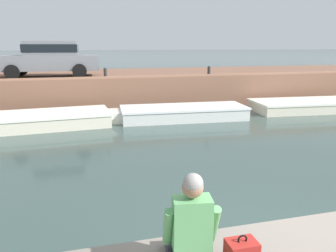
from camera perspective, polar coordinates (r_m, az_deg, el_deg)
The scene contains 10 objects.
ground_plane at distance 9.41m, azimuth 1.82°, elevation -3.92°, with size 400.00×400.00×0.00m, color #384C47.
far_quay_wall at distance 17.35m, azimuth -6.11°, elevation 6.79°, with size 60.00×6.00×1.51m, color brown.
far_wall_coping at distance 14.44m, azimuth -4.44°, elevation 8.58°, with size 60.00×0.24×0.08m, color #9F6C52.
boat_moored_west_cream at distance 12.67m, azimuth -21.59°, elevation 0.94°, with size 6.72×2.43×0.51m.
boat_moored_central_white at distance 13.02m, azimuth 1.69°, elevation 2.27°, with size 5.99×2.04×0.52m.
boat_moored_east_cream at distance 16.36m, azimuth 24.62°, elevation 3.32°, with size 6.62×2.50×0.47m.
car_left_inner_grey at distance 15.59m, azimuth -19.92°, elevation 11.18°, with size 4.37×2.10×1.54m.
mooring_bollard_mid at distance 14.36m, azimuth -10.85°, elevation 9.15°, with size 0.15×0.15×0.45m.
mooring_bollard_east at distance 15.41m, azimuth 7.15°, elevation 9.59°, with size 0.15×0.15×0.45m.
person_seated_left at distance 3.28m, azimuth 4.02°, elevation -17.57°, with size 0.57×0.57×0.96m.
Camera 1 is at (-2.55, -3.15, 2.88)m, focal length 35.00 mm.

